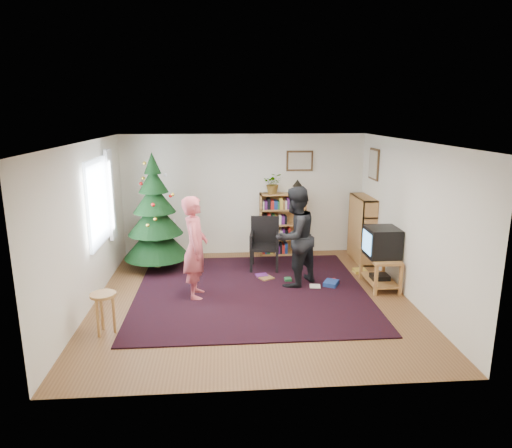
{
  "coord_description": "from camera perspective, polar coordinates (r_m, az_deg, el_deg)",
  "views": [
    {
      "loc": [
        -0.46,
        -6.85,
        2.92
      ],
      "look_at": [
        0.1,
        0.56,
        1.1
      ],
      "focal_mm": 32.0,
      "sensor_mm": 36.0,
      "label": 1
    }
  ],
  "objects": [
    {
      "name": "rug",
      "position": [
        7.73,
        -0.62,
        -8.34
      ],
      "size": [
        3.8,
        3.6,
        0.02
      ],
      "primitive_type": "cube",
      "color": "black",
      "rests_on": "floor"
    },
    {
      "name": "wall_back",
      "position": [
        9.51,
        -1.5,
        3.66
      ],
      "size": [
        5.0,
        0.02,
        2.5
      ],
      "primitive_type": "cube",
      "color": "silver",
      "rests_on": "floor"
    },
    {
      "name": "bookshelf_right",
      "position": [
        9.41,
        13.1,
        -0.46
      ],
      "size": [
        0.3,
        0.95,
        1.3
      ],
      "rotation": [
        0.0,
        0.0,
        1.57
      ],
      "color": "#A6713B",
      "rests_on": "floor"
    },
    {
      "name": "armchair",
      "position": [
        8.72,
        1.01,
        -2.13
      ],
      "size": [
        0.6,
        0.6,
        0.99
      ],
      "rotation": [
        0.0,
        0.0,
        -0.13
      ],
      "color": "black",
      "rests_on": "rug"
    },
    {
      "name": "window_pane",
      "position": [
        7.84,
        -19.13,
        2.58
      ],
      "size": [
        0.04,
        1.2,
        1.4
      ],
      "primitive_type": "cube",
      "color": "silver",
      "rests_on": "wall_left"
    },
    {
      "name": "stool",
      "position": [
        6.53,
        -18.52,
        -9.28
      ],
      "size": [
        0.34,
        0.34,
        0.57
      ],
      "color": "#A6713B",
      "rests_on": "floor"
    },
    {
      "name": "person_by_chair",
      "position": [
        7.77,
        4.88,
        -1.63
      ],
      "size": [
        1.06,
        1.04,
        1.73
      ],
      "primitive_type": "imported",
      "rotation": [
        0.0,
        0.0,
        3.83
      ],
      "color": "black",
      "rests_on": "rug"
    },
    {
      "name": "person_standing",
      "position": [
        7.32,
        -7.6,
        -2.94
      ],
      "size": [
        0.4,
        0.61,
        1.66
      ],
      "primitive_type": "imported",
      "rotation": [
        0.0,
        0.0,
        1.56
      ],
      "color": "#BC4B52",
      "rests_on": "rug"
    },
    {
      "name": "table_lamp",
      "position": [
        9.43,
        5.21,
        5.0
      ],
      "size": [
        0.21,
        0.21,
        0.28
      ],
      "color": "#A57F33",
      "rests_on": "bookshelf_back"
    },
    {
      "name": "crt_tv",
      "position": [
        7.97,
        15.47,
        -2.18
      ],
      "size": [
        0.53,
        0.57,
        0.49
      ],
      "color": "black",
      "rests_on": "tv_stand"
    },
    {
      "name": "picture_back",
      "position": [
        9.51,
        5.48,
        7.86
      ],
      "size": [
        0.55,
        0.03,
        0.42
      ],
      "color": "#4C3319",
      "rests_on": "wall_back"
    },
    {
      "name": "potted_plant",
      "position": [
        9.36,
        2.18,
        5.11
      ],
      "size": [
        0.42,
        0.38,
        0.42
      ],
      "primitive_type": "imported",
      "rotation": [
        0.0,
        0.0,
        -0.14
      ],
      "color": "gray",
      "rests_on": "bookshelf_back"
    },
    {
      "name": "floor_clutter",
      "position": [
        8.23,
        6.5,
        -6.8
      ],
      "size": [
        2.06,
        0.89,
        0.08
      ],
      "color": "#A51E19",
      "rests_on": "rug"
    },
    {
      "name": "floor",
      "position": [
        7.46,
        -0.46,
        -9.27
      ],
      "size": [
        5.0,
        5.0,
        0.0
      ],
      "primitive_type": "plane",
      "color": "brown",
      "rests_on": "ground"
    },
    {
      "name": "tv_stand",
      "position": [
        8.11,
        15.27,
        -5.41
      ],
      "size": [
        0.47,
        0.85,
        0.55
      ],
      "color": "#A6713B",
      "rests_on": "floor"
    },
    {
      "name": "wall_left",
      "position": [
        7.34,
        -20.35,
        -0.26
      ],
      "size": [
        0.02,
        5.0,
        2.5
      ],
      "primitive_type": "cube",
      "color": "silver",
      "rests_on": "floor"
    },
    {
      "name": "wall_right",
      "position": [
        7.65,
        18.56,
        0.43
      ],
      "size": [
        0.02,
        5.0,
        2.5
      ],
      "primitive_type": "cube",
      "color": "silver",
      "rests_on": "floor"
    },
    {
      "name": "ceiling",
      "position": [
        6.88,
        -0.5,
        10.27
      ],
      "size": [
        5.0,
        5.0,
        0.0
      ],
      "primitive_type": "plane",
      "rotation": [
        3.14,
        0.0,
        0.0
      ],
      "color": "white",
      "rests_on": "wall_back"
    },
    {
      "name": "picture_right",
      "position": [
        9.14,
        14.54,
        7.25
      ],
      "size": [
        0.03,
        0.5,
        0.6
      ],
      "color": "#4C3319",
      "rests_on": "wall_right"
    },
    {
      "name": "christmas_tree",
      "position": [
        8.78,
        -12.48,
        0.31
      ],
      "size": [
        1.22,
        1.22,
        2.22
      ],
      "rotation": [
        0.0,
        0.0,
        -0.35
      ],
      "color": "#3F2816",
      "rests_on": "rug"
    },
    {
      "name": "wall_front",
      "position": [
        4.68,
        1.6,
        -7.15
      ],
      "size": [
        5.0,
        0.02,
        2.5
      ],
      "primitive_type": "cube",
      "color": "silver",
      "rests_on": "floor"
    },
    {
      "name": "curtain",
      "position": [
        8.5,
        -17.71,
        3.51
      ],
      "size": [
        0.06,
        0.35,
        1.6
      ],
      "primitive_type": "cube",
      "color": "silver",
      "rests_on": "wall_left"
    },
    {
      "name": "bookshelf_back",
      "position": [
        9.54,
        3.33,
        0.08
      ],
      "size": [
        0.95,
        0.3,
        1.3
      ],
      "color": "#A6713B",
      "rests_on": "floor"
    }
  ]
}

